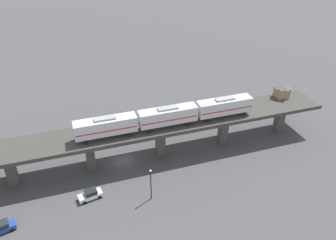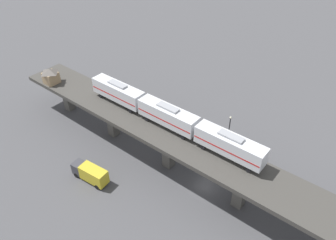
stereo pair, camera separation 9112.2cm
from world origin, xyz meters
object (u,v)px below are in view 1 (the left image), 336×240
Objects in this scene: street_car_white at (90,195)px; street_lamp at (151,182)px; subway_train at (168,116)px; signal_hut at (282,90)px; delivery_truck at (179,115)px; street_car_blue at (1,227)px.

street_lamp reaches higher than street_car_white.
signal_hut is at bearing -87.50° from subway_train.
street_car_white is 0.63× the size of delivery_truck.
signal_hut is 0.75× the size of street_car_blue.
street_lamp is at bearing 107.25° from signal_hut.
signal_hut is 64.42m from street_car_blue.
delivery_truck is (20.29, -41.64, 0.82)m from street_car_blue.
street_car_white is at bearing 124.89° from delivery_truck.
street_lamp reaches higher than delivery_truck.
subway_train is 35.41m from street_car_blue.
subway_train reaches higher than street_car_white.
subway_train is at bearing -36.75° from street_lamp.
signal_hut is 0.48× the size of delivery_truck.
signal_hut reaches higher than street_car_white.
signal_hut is 0.76× the size of street_car_white.
signal_hut is 49.39m from street_car_white.
street_lamp is at bearing -96.05° from street_car_blue.
street_car_blue is at bearing 115.97° from delivery_truck.
street_car_blue is 0.67× the size of street_lamp.
delivery_truck is (12.58, -8.41, -8.67)m from subway_train.
signal_hut reaches higher than street_car_blue.
delivery_truck reaches higher than street_car_blue.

